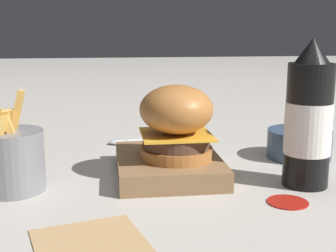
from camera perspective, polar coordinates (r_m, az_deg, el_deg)
The scene contains 9 objects.
ground_plane at distance 0.83m, azimuth 4.59°, elevation -4.96°, with size 6.00×6.00×0.00m, color #B7B2A8.
serving_board at distance 0.78m, azimuth 0.00°, elevation -4.74°, with size 0.21×0.17×0.03m.
burger at distance 0.75m, azimuth 1.02°, elevation 0.55°, with size 0.12×0.12×0.12m.
ketchup_bottle at distance 0.74m, azimuth 16.74°, elevation 0.57°, with size 0.07×0.07×0.23m.
fries_basket at distance 0.73m, azimuth -18.56°, elevation -3.88°, with size 0.10×0.10×0.15m.
side_bowl at distance 0.91m, azimuth 15.70°, elevation -2.01°, with size 0.12×0.12×0.05m.
spoon at distance 0.99m, azimuth -4.85°, elevation -1.85°, with size 0.04×0.14×0.01m.
ketchup_puddle at distance 0.68m, azimuth 14.39°, elevation -8.91°, with size 0.06×0.06×0.00m.
parchment_square at distance 0.55m, azimuth -9.45°, elevation -13.84°, with size 0.15×0.15×0.00m.
Camera 1 is at (-0.77, 0.17, 0.24)m, focal length 50.00 mm.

